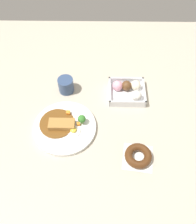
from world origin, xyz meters
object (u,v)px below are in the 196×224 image
Objects in this scene: donut_box at (128,90)px; coffee_mug at (66,85)px; curry_plate at (65,127)px; chocolate_ring_donut at (138,156)px.

coffee_mug reaches higher than donut_box.
curry_plate is 0.35m from chocolate_ring_donut.
donut_box is 2.29× the size of coffee_mug.
coffee_mug is (0.31, -0.02, 0.01)m from donut_box.
curry_plate is 0.23m from coffee_mug.
donut_box reaches higher than chocolate_ring_donut.
donut_box is 0.35m from chocolate_ring_donut.
donut_box is (-0.29, -0.21, 0.01)m from curry_plate.
curry_plate is at bearing 34.97° from donut_box.
coffee_mug is at bearing -47.99° from chocolate_ring_donut.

